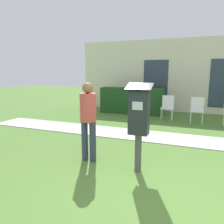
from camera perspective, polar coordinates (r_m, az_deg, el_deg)
ground_plane at (r=3.45m, az=12.41°, el=-20.86°), size 40.00×40.00×0.00m
sidewalk at (r=6.12m, az=16.79°, el=-6.79°), size 12.00×1.10×0.02m
building_facade at (r=10.19m, az=19.34°, el=8.88°), size 10.00×0.26×3.20m
parking_meter at (r=3.82m, az=7.04°, el=-1.15°), size 0.44×0.31×1.59m
person_standing at (r=4.31m, az=-6.23°, el=-0.99°), size 0.32×0.32×1.58m
outdoor_chair_left at (r=8.47m, az=14.33°, el=1.67°), size 0.44×0.44×0.90m
outdoor_chair_middle at (r=8.22m, az=21.36°, el=1.01°), size 0.44×0.44×0.90m
hedge_row at (r=9.42m, az=5.12°, el=2.95°), size 2.69×0.60×1.10m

